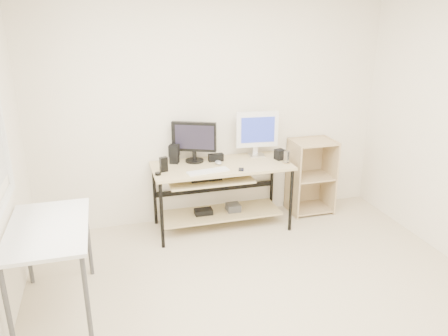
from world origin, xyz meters
name	(u,v)px	position (x,y,z in m)	size (l,w,h in m)	color
room	(264,162)	(-0.14, 0.04, 1.32)	(4.01, 4.01, 2.62)	beige
desk	(219,183)	(-0.03, 1.66, 0.54)	(1.50, 0.65, 0.75)	#CCB881
side_table	(49,236)	(-1.68, 0.60, 0.67)	(0.60, 1.00, 0.75)	white
shelf_unit	(310,175)	(1.15, 1.82, 0.45)	(0.50, 0.40, 0.90)	tan
black_monitor	(194,139)	(-0.26, 1.84, 1.01)	(0.47, 0.24, 0.45)	black
white_imac	(257,131)	(0.47, 1.85, 1.05)	(0.48, 0.15, 0.52)	silver
keyboard	(208,171)	(-0.20, 1.47, 0.76)	(0.44, 0.12, 0.02)	white
mouse	(218,163)	(-0.03, 1.68, 0.77)	(0.07, 0.11, 0.04)	#BBBBC1
center_speaker	(216,157)	(-0.03, 1.79, 0.79)	(0.16, 0.07, 0.08)	black
speaker_left	(174,154)	(-0.48, 1.85, 0.86)	(0.14, 0.14, 0.21)	black
speaker_right	(280,154)	(0.67, 1.65, 0.81)	(0.10, 0.10, 0.12)	black
audio_controller	(164,164)	(-0.63, 1.61, 0.83)	(0.08, 0.05, 0.15)	black
volume_puck	(158,174)	(-0.71, 1.52, 0.76)	(0.06, 0.06, 0.03)	black
smartphone	(241,169)	(0.15, 1.44, 0.75)	(0.05, 0.10, 0.01)	black
coaster	(286,163)	(0.70, 1.52, 0.75)	(0.08, 0.08, 0.01)	olive
drinking_glass	(287,157)	(0.70, 1.52, 0.82)	(0.06, 0.06, 0.13)	white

